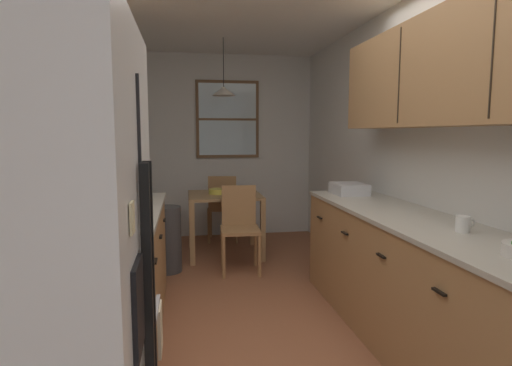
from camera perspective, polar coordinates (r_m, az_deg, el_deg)
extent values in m
plane|color=#995B3D|center=(3.68, -1.05, -16.58)|extent=(12.00, 12.00, 0.00)
cube|color=silver|center=(3.45, -23.91, 3.17)|extent=(0.10, 9.00, 2.55)
cube|color=silver|center=(3.82, 19.38, 3.66)|extent=(0.10, 9.00, 2.55)
cube|color=silver|center=(6.01, -4.89, 5.00)|extent=(4.40, 0.10, 2.55)
cube|color=white|center=(1.36, -30.18, -19.57)|extent=(0.68, 0.73, 1.75)
cube|color=black|center=(1.31, -14.67, -22.48)|extent=(0.01, 0.01, 1.57)
cube|color=black|center=(1.34, -13.87, -21.66)|extent=(0.02, 0.02, 1.12)
cube|color=black|center=(1.06, -15.70, -15.96)|extent=(0.01, 0.15, 0.22)
cube|color=beige|center=(0.95, -16.49, -4.56)|extent=(0.01, 0.05, 0.07)
cube|color=white|center=(2.16, -23.16, -21.57)|extent=(0.62, 0.65, 0.90)
cube|color=black|center=(2.13, -14.14, -22.62)|extent=(0.01, 0.46, 0.30)
cube|color=silver|center=(2.03, -13.58, -17.44)|extent=(0.02, 0.52, 0.02)
cube|color=black|center=(1.99, -23.78, -9.76)|extent=(0.59, 0.62, 0.02)
cylinder|color=#2D2D2D|center=(1.89, -29.06, -10.40)|extent=(0.15, 0.15, 0.01)
cylinder|color=#2D2D2D|center=(2.15, -26.52, -8.23)|extent=(0.15, 0.15, 0.01)
cylinder|color=#2D2D2D|center=(1.82, -20.56, -10.65)|extent=(0.15, 0.15, 0.01)
cylinder|color=#2D2D2D|center=(2.09, -19.08, -8.33)|extent=(0.15, 0.15, 0.01)
cube|color=white|center=(1.96, -28.36, 12.52)|extent=(0.38, 0.56, 0.34)
cube|color=black|center=(1.85, -23.09, 13.16)|extent=(0.01, 0.34, 0.22)
cube|color=#2D2D33|center=(2.09, -21.50, 12.42)|extent=(0.01, 0.11, 0.22)
cube|color=#A87A4C|center=(3.29, -18.23, -11.65)|extent=(0.60, 1.81, 0.87)
cube|color=#B7B2A3|center=(3.18, -18.52, -3.93)|extent=(0.63, 1.83, 0.03)
cube|color=black|center=(2.61, -13.52, -10.29)|extent=(0.02, 0.10, 0.01)
cube|color=black|center=(3.19, -12.81, -7.13)|extent=(0.02, 0.10, 0.01)
cube|color=black|center=(3.78, -12.32, -4.95)|extent=(0.02, 0.10, 0.01)
cube|color=#A87A4C|center=(3.14, -21.97, 13.96)|extent=(0.32, 1.91, 0.70)
cube|color=#2D2319|center=(2.80, -20.00, 14.98)|extent=(0.01, 0.01, 0.64)
cube|color=#2D2319|center=(3.42, -18.07, 13.48)|extent=(0.01, 0.01, 0.64)
cube|color=#A87A4C|center=(2.98, 21.99, -13.77)|extent=(0.60, 3.03, 0.87)
cube|color=#B7B2A3|center=(2.86, 22.39, -5.27)|extent=(0.63, 3.05, 0.03)
cube|color=black|center=(2.26, 23.62, -13.40)|extent=(0.02, 0.10, 0.01)
cube|color=black|center=(2.75, 16.63, -9.46)|extent=(0.02, 0.10, 0.01)
cube|color=black|center=(3.29, 11.93, -6.68)|extent=(0.02, 0.10, 0.01)
cube|color=black|center=(3.84, 8.61, -4.67)|extent=(0.02, 0.10, 0.01)
cube|color=#A87A4C|center=(2.87, 26.28, 14.06)|extent=(0.32, 2.73, 0.71)
cube|color=#2D2319|center=(2.41, 29.50, 15.40)|extent=(0.01, 0.01, 0.65)
cube|color=#2D2319|center=(3.16, 18.89, 13.64)|extent=(0.01, 0.01, 0.65)
cube|color=#A87F51|center=(5.02, -4.29, -1.65)|extent=(0.85, 0.81, 0.03)
cube|color=#A87F51|center=(4.70, -8.66, -6.88)|extent=(0.06, 0.06, 0.71)
cube|color=#A87F51|center=(4.78, 0.94, -6.58)|extent=(0.06, 0.06, 0.71)
cube|color=#A87F51|center=(5.43, -8.81, -5.03)|extent=(0.06, 0.06, 0.71)
cube|color=#A87F51|center=(5.50, -0.51, -4.81)|extent=(0.06, 0.06, 0.71)
cube|color=#A87A4C|center=(4.42, -2.17, -6.42)|extent=(0.42, 0.42, 0.04)
cube|color=#A87A4C|center=(4.55, -2.36, -3.14)|extent=(0.37, 0.05, 0.45)
cylinder|color=#A87A4C|center=(4.32, 0.49, -9.93)|extent=(0.04, 0.04, 0.43)
cylinder|color=#A87A4C|center=(4.29, -4.42, -10.07)|extent=(0.04, 0.04, 0.43)
cylinder|color=#A87A4C|center=(4.67, -0.08, -8.66)|extent=(0.04, 0.04, 0.43)
cylinder|color=#A87A4C|center=(4.64, -4.60, -8.77)|extent=(0.04, 0.04, 0.43)
cube|color=#A87A4C|center=(5.74, -4.52, -3.37)|extent=(0.45, 0.45, 0.04)
cube|color=#A87A4C|center=(5.53, -4.61, -1.40)|extent=(0.37, 0.08, 0.45)
cylinder|color=#A87A4C|center=(5.97, -6.19, -5.27)|extent=(0.04, 0.04, 0.43)
cylinder|color=#A87A4C|center=(5.96, -2.68, -5.27)|extent=(0.04, 0.04, 0.43)
cylinder|color=#A87A4C|center=(5.62, -6.43, -6.04)|extent=(0.04, 0.04, 0.43)
cylinder|color=#A87A4C|center=(5.61, -2.69, -6.04)|extent=(0.04, 0.04, 0.43)
cylinder|color=black|center=(5.03, -4.46, 16.05)|extent=(0.01, 0.01, 0.56)
cone|color=beige|center=(4.99, -4.42, 12.34)|extent=(0.28, 0.28, 0.10)
sphere|color=white|center=(4.99, -4.42, 12.56)|extent=(0.06, 0.06, 0.06)
cube|color=brown|center=(5.95, -3.89, 8.62)|extent=(0.88, 0.04, 1.07)
cube|color=silver|center=(5.94, -3.88, 8.63)|extent=(0.80, 0.01, 0.99)
cube|color=brown|center=(5.93, -3.87, 8.63)|extent=(0.80, 0.02, 0.03)
cylinder|color=#3F3F42|center=(4.55, -11.96, -7.51)|extent=(0.29, 0.29, 0.70)
cylinder|color=#265999|center=(2.45, -21.25, -4.45)|extent=(0.12, 0.12, 0.20)
cylinder|color=white|center=(2.43, -21.36, -1.95)|extent=(0.13, 0.13, 0.02)
cube|color=beige|center=(2.23, -12.92, -18.78)|extent=(0.02, 0.16, 0.24)
cylinder|color=white|center=(2.65, 26.29, -5.02)|extent=(0.08, 0.08, 0.09)
torus|color=white|center=(2.68, 27.19, -4.84)|extent=(0.05, 0.01, 0.05)
cube|color=silver|center=(3.95, 12.53, -0.77)|extent=(0.28, 0.34, 0.10)
cylinder|color=#E0D14C|center=(5.02, -5.19, -1.13)|extent=(0.22, 0.22, 0.06)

